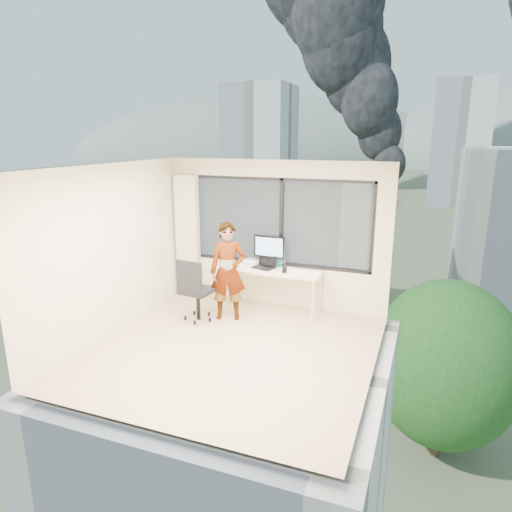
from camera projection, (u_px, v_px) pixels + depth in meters
The scene contains 25 objects.
floor at pixel (231, 349), 6.59m from camera, with size 4.00×4.00×0.01m, color tan.
ceiling at pixel (229, 167), 5.92m from camera, with size 4.00×4.00×0.01m, color white.
wall_front at pixel (146, 315), 4.45m from camera, with size 4.00×0.01×2.60m, color beige.
wall_left at pixel (111, 250), 6.95m from camera, with size 0.01×4.00×2.60m, color beige.
wall_right at pixel (379, 279), 5.56m from camera, with size 0.01×4.00×2.60m, color beige.
window_wall at pixel (279, 222), 7.98m from camera, with size 3.30×0.16×1.55m, color black, non-canonical shape.
curtain at pixel (188, 236), 8.58m from camera, with size 0.45×0.14×2.30m, color beige.
desk at pixel (269, 290), 7.99m from camera, with size 1.80×0.60×0.75m, color #CFB28B.
chair at pixel (198, 289), 7.52m from camera, with size 0.56×0.56×1.09m, color black, non-canonical shape.
person at pixel (228, 271), 7.51m from camera, with size 0.60×0.39×1.64m, color #2D2D33.
monitor at pixel (269, 251), 7.97m from camera, with size 0.57×0.12×0.57m, color black, non-canonical shape.
game_console at pixel (252, 262), 8.23m from camera, with size 0.28×0.24×0.07m, color white.
laptop at pixel (264, 262), 7.93m from camera, with size 0.36×0.38×0.24m, color black, non-canonical shape.
cellphone at pixel (236, 267), 8.02m from camera, with size 0.11×0.05×0.01m, color black.
pen_cup at pixel (285, 269), 7.69m from camera, with size 0.09×0.09×0.11m, color black.
handbag at pixel (277, 261), 8.05m from camera, with size 0.25×0.13×0.19m, color #0D4B50.
exterior_ground at pixel (419, 203), 118.46m from camera, with size 400.00×400.00×0.04m, color #515B3D.
near_bldg_a at pixel (279, 257), 38.57m from camera, with size 16.00×12.00×14.00m, color beige.
far_tower_a at pixel (260, 149), 104.42m from camera, with size 14.00×14.00×28.00m, color silver.
far_tower_b at pixel (459, 144), 111.84m from camera, with size 13.00×13.00×30.00m, color silver.
far_tower_d at pixel (249, 153), 163.48m from camera, with size 16.00×14.00×22.00m, color silver.
hill_a at pixel (259, 159), 340.47m from camera, with size 288.00×216.00×90.00m, color slate.
tree_a at pixel (159, 312), 34.55m from camera, with size 7.00×7.00×8.00m, color #214918, non-canonical shape.
tree_b at pixel (443, 381), 23.88m from camera, with size 7.60×7.60×9.00m, color #214918, non-canonical shape.
smoke_plume_a at pixel (404, 10), 135.38m from camera, with size 40.00×24.00×90.00m, color black, non-canonical shape.
Camera 1 is at (2.49, -5.49, 3.00)m, focal length 31.91 mm.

